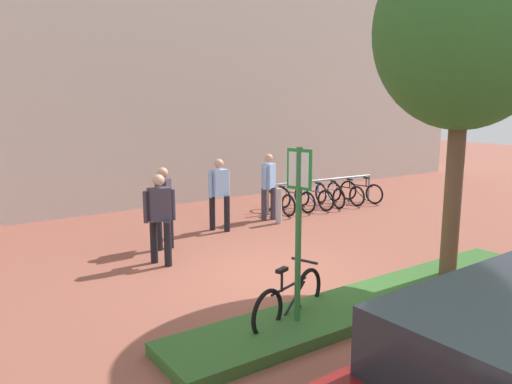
% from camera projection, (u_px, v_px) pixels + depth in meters
% --- Properties ---
extents(ground_plane, '(60.00, 60.00, 0.00)m').
position_uv_depth(ground_plane, '(281.00, 275.00, 8.89)').
color(ground_plane, brown).
extents(building_facade, '(28.00, 1.20, 10.00)m').
position_uv_depth(building_facade, '(122.00, 30.00, 13.97)').
color(building_facade, silver).
rests_on(building_facade, ground).
extents(planter_strip, '(7.00, 1.10, 0.16)m').
position_uv_depth(planter_strip, '(377.00, 299.00, 7.60)').
color(planter_strip, '#336028').
rests_on(planter_strip, ground).
extents(tree_sidewalk, '(2.81, 2.81, 5.68)m').
position_uv_depth(tree_sidewalk, '(464.00, 31.00, 7.75)').
color(tree_sidewalk, brown).
rests_on(tree_sidewalk, ground).
extents(parking_sign_post, '(0.13, 0.35, 2.47)m').
position_uv_depth(parking_sign_post, '(299.00, 214.00, 6.44)').
color(parking_sign_post, '#2D7238').
rests_on(parking_sign_post, ground).
extents(bike_at_sign, '(1.61, 0.62, 0.86)m').
position_uv_depth(bike_at_sign, '(289.00, 300.00, 6.89)').
color(bike_at_sign, black).
rests_on(bike_at_sign, ground).
extents(bike_rack_cluster, '(3.75, 1.72, 0.83)m').
position_uv_depth(bike_rack_cluster, '(321.00, 196.00, 14.59)').
color(bike_rack_cluster, '#99999E').
rests_on(bike_rack_cluster, ground).
extents(bollard_steel, '(0.16, 0.16, 0.90)m').
position_uv_depth(bollard_steel, '(279.00, 206.00, 12.61)').
color(bollard_steel, '#ADADB2').
rests_on(bollard_steel, ground).
extents(person_suited_navy, '(0.44, 0.49, 1.72)m').
position_uv_depth(person_suited_navy, '(164.00, 203.00, 10.32)').
color(person_suited_navy, black).
rests_on(person_suited_navy, ground).
extents(person_casual_tan, '(0.53, 0.41, 1.72)m').
position_uv_depth(person_casual_tan, '(269.00, 182.00, 12.93)').
color(person_casual_tan, '#383342').
rests_on(person_casual_tan, ground).
extents(person_shirt_white, '(0.61, 0.46, 1.72)m').
position_uv_depth(person_shirt_white, '(219.00, 190.00, 11.81)').
color(person_shirt_white, black).
rests_on(person_shirt_white, ground).
extents(person_suited_dark, '(0.60, 0.47, 1.72)m').
position_uv_depth(person_suited_dark, '(160.00, 214.00, 9.33)').
color(person_suited_dark, black).
rests_on(person_suited_dark, ground).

